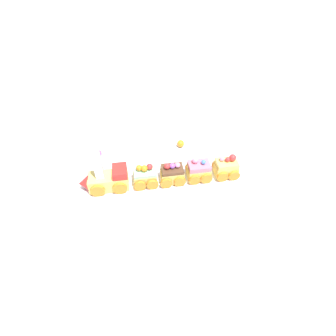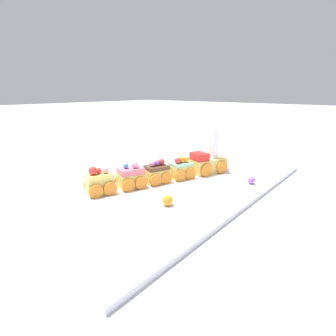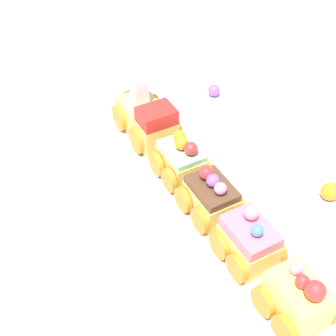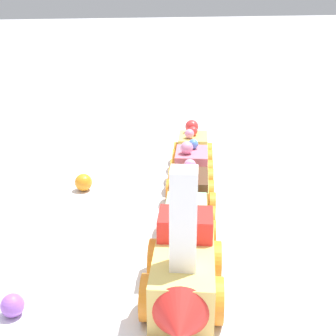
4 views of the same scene
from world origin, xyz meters
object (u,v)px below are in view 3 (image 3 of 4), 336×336
gumball_orange (330,191)px  gumball_purple (214,90)px  cake_car_chocolate (211,199)px  cake_car_lemon (297,300)px  cake_car_strawberry (248,242)px  cake_train_locomotive (143,113)px  cake_car_mint (181,161)px

gumball_orange → gumball_purple: 0.27m
cake_car_chocolate → gumball_orange: (-0.10, -0.12, -0.01)m
cake_car_lemon → gumball_purple: bearing=-20.8°
cake_car_strawberry → cake_train_locomotive: bearing=0.0°
cake_train_locomotive → cake_car_chocolate: cake_train_locomotive is taller
cake_car_strawberry → gumball_purple: size_ratio=4.18×
cake_car_mint → cake_car_strawberry: (-0.15, 0.05, 0.00)m
cake_car_chocolate → cake_car_strawberry: 0.08m
cake_car_lemon → gumball_orange: 0.18m
cake_car_mint → cake_car_lemon: 0.24m
gumball_orange → cake_car_strawberry: bearing=80.4°
cake_train_locomotive → gumball_purple: bearing=-79.2°
cake_car_chocolate → gumball_orange: size_ratio=3.51×
gumball_purple → cake_car_strawberry: bearing=134.9°
gumball_orange → cake_car_lemon: bearing=106.9°
cake_train_locomotive → cake_car_lemon: size_ratio=1.72×
cake_train_locomotive → cake_car_lemon: 0.35m
cake_car_mint → cake_car_chocolate: 0.08m
cake_car_mint → gumball_purple: size_ratio=4.18×
cake_car_chocolate → gumball_orange: 0.16m
cake_car_chocolate → cake_car_lemon: size_ratio=1.00×
cake_train_locomotive → gumball_orange: cake_train_locomotive is taller
cake_car_chocolate → cake_car_strawberry: (-0.07, 0.03, 0.00)m
cake_train_locomotive → cake_car_chocolate: 0.19m
cake_train_locomotive → gumball_purple: cake_train_locomotive is taller
gumball_purple → cake_car_mint: bearing=115.0°
cake_car_mint → gumball_purple: bearing=-45.8°
cake_car_strawberry → gumball_purple: 0.33m
cake_car_strawberry → cake_car_chocolate: bearing=0.1°
cake_train_locomotive → gumball_purple: 0.15m
cake_car_chocolate → cake_car_mint: bearing=-0.2°
cake_car_strawberry → gumball_orange: 0.15m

